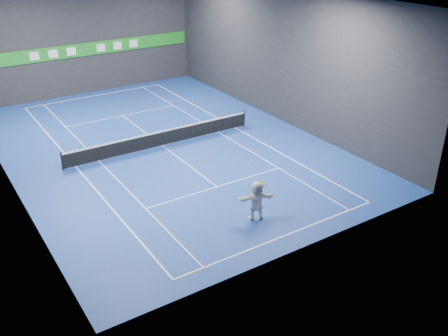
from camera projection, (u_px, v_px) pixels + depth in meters
ground at (162, 146)px, 31.05m from camera, size 26.00×26.00×0.00m
wall_back at (84, 36)px, 38.83m from camera, size 18.00×0.10×9.00m
wall_front at (307, 153)px, 19.27m from camera, size 18.00×0.10×9.00m
wall_right at (279, 55)px, 33.43m from camera, size 0.10×26.00×9.00m
baseline_near at (283, 236)px, 22.10m from camera, size 10.98×0.08×0.01m
baseline_far at (96, 96)px, 39.99m from camera, size 10.98×0.08×0.01m
sideline_doubles_left at (76, 167)px, 28.37m from camera, size 0.08×23.78×0.01m
sideline_doubles_right at (235, 128)px, 33.72m from camera, size 0.08×23.78×0.01m
sideline_singles_left at (99, 161)px, 29.04m from camera, size 0.06×23.78×0.01m
sideline_singles_right at (218, 132)px, 33.05m from camera, size 0.06×23.78×0.01m
service_line_near at (217, 187)px, 26.23m from camera, size 8.23×0.06×0.01m
service_line_far at (122, 116)px, 35.86m from camera, size 8.23×0.06×0.01m
center_service_line at (162, 146)px, 31.05m from camera, size 0.06×12.80×0.01m
player at (257, 201)px, 23.00m from camera, size 1.89×1.16×1.95m
tennis_ball at (252, 164)px, 22.21m from camera, size 0.07×0.07×0.07m
tennis_net at (162, 138)px, 30.81m from camera, size 12.50×0.10×1.07m
sponsor_banner at (86, 49)px, 39.23m from camera, size 17.64×0.11×1.00m
tennis_racket at (263, 185)px, 22.93m from camera, size 0.50×0.36×0.63m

